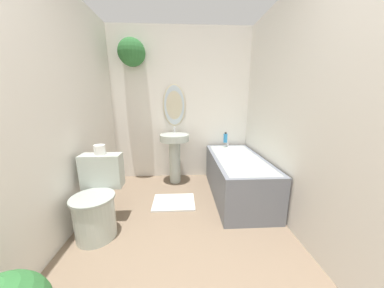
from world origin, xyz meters
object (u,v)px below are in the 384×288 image
object	(u,v)px
shampoo_bottle	(225,138)
toilet_paper_roll	(100,150)
pedestal_sink	(175,150)
bathtub	(237,176)
toilet	(97,202)

from	to	relation	value
shampoo_bottle	toilet_paper_roll	bearing A→B (deg)	-145.69
pedestal_sink	toilet_paper_roll	world-z (taller)	pedestal_sink
pedestal_sink	bathtub	bearing A→B (deg)	-30.03
bathtub	toilet_paper_roll	bearing A→B (deg)	-163.35
pedestal_sink	toilet_paper_roll	xyz separation A→B (m)	(-0.73, -0.98, 0.28)
toilet	pedestal_sink	size ratio (longest dim) A/B	0.86
toilet	bathtub	distance (m)	1.73
toilet	toilet_paper_roll	distance (m)	0.52
bathtub	toilet_paper_roll	xyz separation A→B (m)	(-1.59, -0.48, 0.52)
pedestal_sink	bathtub	size ratio (longest dim) A/B	0.62
pedestal_sink	toilet_paper_roll	distance (m)	1.25
toilet	bathtub	size ratio (longest dim) A/B	0.53
toilet	bathtub	bearing A→B (deg)	22.67
toilet	bathtub	xyz separation A→B (m)	(1.59, 0.67, -0.04)
bathtub	pedestal_sink	bearing A→B (deg)	149.97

